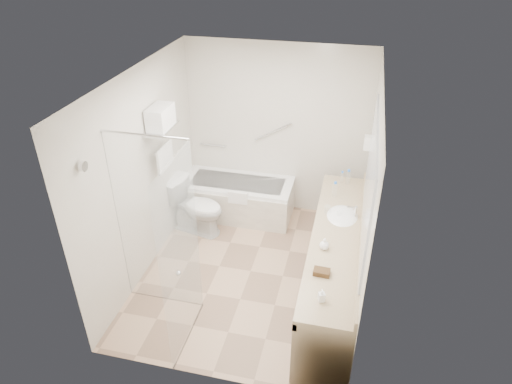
% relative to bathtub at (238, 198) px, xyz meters
% --- Properties ---
extents(floor, '(3.20, 3.20, 0.00)m').
position_rel_bathtub_xyz_m(floor, '(0.50, -1.24, -0.28)').
color(floor, tan).
rests_on(floor, ground).
extents(ceiling, '(2.60, 3.20, 0.10)m').
position_rel_bathtub_xyz_m(ceiling, '(0.50, -1.24, 2.22)').
color(ceiling, silver).
rests_on(ceiling, wall_back).
extents(wall_back, '(2.60, 0.10, 2.50)m').
position_rel_bathtub_xyz_m(wall_back, '(0.50, 0.36, 0.97)').
color(wall_back, beige).
rests_on(wall_back, ground).
extents(wall_front, '(2.60, 0.10, 2.50)m').
position_rel_bathtub_xyz_m(wall_front, '(0.50, -2.84, 0.97)').
color(wall_front, beige).
rests_on(wall_front, ground).
extents(wall_left, '(0.10, 3.20, 2.50)m').
position_rel_bathtub_xyz_m(wall_left, '(-0.80, -1.24, 0.97)').
color(wall_left, beige).
rests_on(wall_left, ground).
extents(wall_right, '(0.10, 3.20, 2.50)m').
position_rel_bathtub_xyz_m(wall_right, '(1.80, -1.24, 0.97)').
color(wall_right, beige).
rests_on(wall_right, ground).
extents(bathtub, '(1.60, 0.73, 0.59)m').
position_rel_bathtub_xyz_m(bathtub, '(0.00, 0.00, 0.00)').
color(bathtub, white).
rests_on(bathtub, floor).
extents(grab_bar_short, '(0.40, 0.03, 0.03)m').
position_rel_bathtub_xyz_m(grab_bar_short, '(-0.45, 0.32, 0.67)').
color(grab_bar_short, silver).
rests_on(grab_bar_short, wall_back).
extents(grab_bar_long, '(0.53, 0.03, 0.33)m').
position_rel_bathtub_xyz_m(grab_bar_long, '(0.45, 0.32, 0.97)').
color(grab_bar_long, silver).
rests_on(grab_bar_long, wall_back).
extents(shower_enclosure, '(0.96, 0.91, 2.11)m').
position_rel_bathtub_xyz_m(shower_enclosure, '(-0.13, -2.16, 0.79)').
color(shower_enclosure, silver).
rests_on(shower_enclosure, floor).
extents(towel_shelf, '(0.24, 0.55, 0.81)m').
position_rel_bathtub_xyz_m(towel_shelf, '(-0.67, -0.89, 1.48)').
color(towel_shelf, silver).
rests_on(towel_shelf, wall_left).
extents(vanity_counter, '(0.55, 2.70, 0.95)m').
position_rel_bathtub_xyz_m(vanity_counter, '(1.52, -1.39, 0.36)').
color(vanity_counter, tan).
rests_on(vanity_counter, floor).
extents(sink, '(0.40, 0.52, 0.14)m').
position_rel_bathtub_xyz_m(sink, '(1.55, -0.99, 0.54)').
color(sink, white).
rests_on(sink, vanity_counter).
extents(faucet, '(0.03, 0.03, 0.14)m').
position_rel_bathtub_xyz_m(faucet, '(1.70, -0.99, 0.65)').
color(faucet, silver).
rests_on(faucet, vanity_counter).
extents(mirror, '(0.02, 2.00, 1.20)m').
position_rel_bathtub_xyz_m(mirror, '(1.79, -1.39, 1.27)').
color(mirror, '#A9ADB5').
rests_on(mirror, wall_right).
extents(hairdryer_unit, '(0.08, 0.10, 0.18)m').
position_rel_bathtub_xyz_m(hairdryer_unit, '(1.75, -0.19, 1.17)').
color(hairdryer_unit, white).
rests_on(hairdryer_unit, wall_right).
extents(toilet, '(0.87, 0.61, 0.78)m').
position_rel_bathtub_xyz_m(toilet, '(-0.45, -0.54, 0.12)').
color(toilet, white).
rests_on(toilet, floor).
extents(amenity_basket, '(0.17, 0.11, 0.05)m').
position_rel_bathtub_xyz_m(amenity_basket, '(1.43, -2.07, 0.60)').
color(amenity_basket, '#432C18').
rests_on(amenity_basket, vanity_counter).
extents(soap_bottle_a, '(0.10, 0.14, 0.06)m').
position_rel_bathtub_xyz_m(soap_bottle_a, '(1.47, -2.43, 0.60)').
color(soap_bottle_a, white).
rests_on(soap_bottle_a, vanity_counter).
extents(soap_bottle_b, '(0.14, 0.15, 0.10)m').
position_rel_bathtub_xyz_m(soap_bottle_b, '(1.41, -1.66, 0.63)').
color(soap_bottle_b, white).
rests_on(soap_bottle_b, vanity_counter).
extents(water_bottle_left, '(0.05, 0.05, 0.17)m').
position_rel_bathtub_xyz_m(water_bottle_left, '(1.49, -0.20, 0.65)').
color(water_bottle_left, silver).
rests_on(water_bottle_left, vanity_counter).
extents(water_bottle_mid, '(0.06, 0.06, 0.20)m').
position_rel_bathtub_xyz_m(water_bottle_mid, '(1.42, -0.57, 0.67)').
color(water_bottle_mid, silver).
rests_on(water_bottle_mid, vanity_counter).
extents(water_bottle_right, '(0.06, 0.06, 0.21)m').
position_rel_bathtub_xyz_m(water_bottle_right, '(1.57, -0.21, 0.67)').
color(water_bottle_right, silver).
rests_on(water_bottle_right, vanity_counter).
extents(drinking_glass_near, '(0.07, 0.07, 0.09)m').
position_rel_bathtub_xyz_m(drinking_glass_near, '(1.38, -0.97, 0.62)').
color(drinking_glass_near, silver).
rests_on(drinking_glass_near, vanity_counter).
extents(drinking_glass_far, '(0.07, 0.07, 0.08)m').
position_rel_bathtub_xyz_m(drinking_glass_far, '(1.52, -1.03, 0.61)').
color(drinking_glass_far, silver).
rests_on(drinking_glass_far, vanity_counter).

